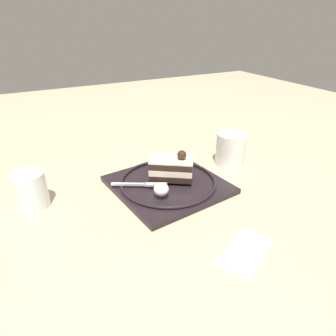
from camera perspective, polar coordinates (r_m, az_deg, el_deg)
The scene contains 8 objects.
ground_plane at distance 0.66m, azimuth -0.11°, elevation -5.08°, with size 2.40×2.40×0.00m, color #CAB18C.
dessert_plate at distance 0.68m, azimuth 0.00°, elevation -2.95°, with size 0.26×0.26×0.02m.
cake_slice at distance 0.68m, azimuth 0.74°, elevation 0.08°, with size 0.10×0.11×0.07m.
whipped_cream_dollop at distance 0.62m, azimuth -1.29°, elevation -4.08°, with size 0.03×0.03×0.03m, color white.
fork at distance 0.66m, azimuth -5.21°, elevation -3.12°, with size 0.07×0.11×0.00m.
drink_glass_near at distance 0.79m, azimuth 11.79°, elevation 3.25°, with size 0.08×0.08×0.08m.
drink_glass_far at distance 0.66m, azimuth -24.56°, elevation -4.19°, with size 0.06×0.06×0.08m.
folded_napkin at distance 0.53m, azimuth 14.54°, elevation -15.11°, with size 0.11×0.06×0.00m, color white.
Camera 1 is at (-0.49, 0.26, 0.35)m, focal length 32.03 mm.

